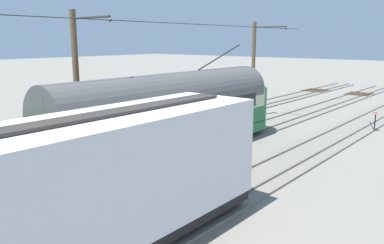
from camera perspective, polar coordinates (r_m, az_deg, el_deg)
The scene contains 11 objects.
ground_plane at distance 19.78m, azimuth -3.89°, elevation -5.47°, with size 220.00×220.00×0.00m, color gray.
track_streetcar_siding at distance 17.19m, azimuth 8.90°, elevation -8.11°, with size 2.80×80.00×0.18m.
track_adjacent_siding at distance 19.98m, azimuth -3.28°, elevation -5.12°, with size 2.80×80.00×0.18m.
track_third_siding at distance 23.48m, azimuth -12.08°, elevation -2.79°, with size 2.80×80.00×0.18m.
vintage_streetcar at distance 19.57m, azimuth -3.04°, elevation 1.17°, with size 2.65×16.64×5.46m.
boxcar_adjacent at distance 10.49m, azimuth -15.68°, elevation -9.32°, with size 2.96×11.77×3.85m.
catenary_pole_foreground at distance 30.59m, azimuth 9.02°, elevation 7.75°, with size 2.82×0.28×7.22m.
catenary_pole_mid_near at distance 18.91m, azimuth -16.29°, elevation 4.98°, with size 2.82×0.28×7.22m.
overhead_wire_run at distance 17.28m, azimuth -10.09°, elevation 14.33°, with size 2.62×35.45×0.18m.
switch_stand at distance 28.31m, azimuth 25.05°, elevation 0.18°, with size 0.50×0.30×1.24m.
spare_tie_stack at distance 23.91m, azimuth -23.54°, elevation -2.72°, with size 2.40×2.40×0.54m.
Camera 1 is at (-13.05, 13.65, 5.87)m, focal length 36.66 mm.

